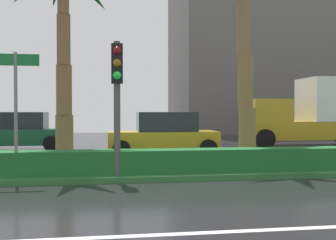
# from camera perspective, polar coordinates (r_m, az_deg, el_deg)

# --- Properties ---
(traffic_signal_median_right) EXTENTS (0.28, 0.43, 3.30)m
(traffic_signal_median_right) POSITION_cam_1_polar(r_m,az_deg,el_deg) (9.67, -7.47, 5.35)
(traffic_signal_median_right) COLOR #4C4C47
(traffic_signal_median_right) RESTS_ON median_strip
(street_name_sign) EXTENTS (1.10, 0.08, 3.00)m
(street_name_sign) POSITION_cam_1_polar(r_m,az_deg,el_deg) (10.03, -21.39, 3.15)
(street_name_sign) COLOR slate
(street_name_sign) RESTS_ON median_strip
(car_in_traffic_leading) EXTENTS (4.30, 2.02, 1.72)m
(car_in_traffic_leading) POSITION_cam_1_polar(r_m,az_deg,el_deg) (19.09, -21.11, -1.61)
(car_in_traffic_leading) COLOR #195133
(car_in_traffic_leading) RESTS_ON ground_plane
(car_in_traffic_second) EXTENTS (4.30, 2.02, 1.72)m
(car_in_traffic_second) POSITION_cam_1_polar(r_m,az_deg,el_deg) (15.53, -0.63, -2.14)
(car_in_traffic_second) COLOR #B28C1E
(car_in_traffic_second) RESTS_ON ground_plane
(box_truck_following) EXTENTS (6.40, 2.64, 3.46)m
(box_truck_following) POSITION_cam_1_polar(r_m,az_deg,el_deg) (21.13, 19.83, 0.62)
(box_truck_following) COLOR #B28C1E
(box_truck_following) RESTS_ON ground_plane
(building_far_right) EXTENTS (19.17, 10.41, 17.61)m
(building_far_right) POSITION_cam_1_polar(r_m,az_deg,el_deg) (36.92, 16.49, 12.16)
(building_far_right) COLOR #605B59
(building_far_right) RESTS_ON ground_plane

